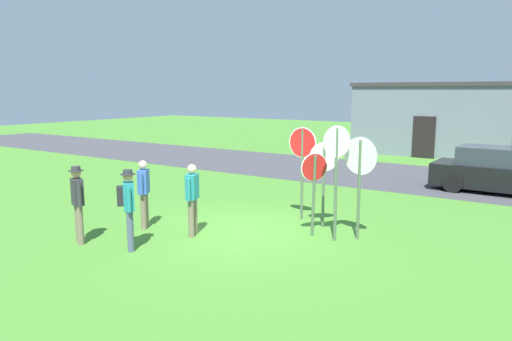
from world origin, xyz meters
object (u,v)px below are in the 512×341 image
stop_sign_leaning_left (314,181)px  person_in_dark_shirt (78,200)px  stop_sign_center_cluster (336,164)px  stop_sign_nearest (302,156)px  person_in_teal (128,204)px  stop_sign_far_back (324,170)px  person_in_blue (192,196)px  stop_sign_tallest (360,169)px  person_holding_notes (144,190)px  parked_car_on_street (500,172)px

stop_sign_leaning_left → person_in_dark_shirt: size_ratio=1.13×
stop_sign_center_cluster → stop_sign_nearest: stop_sign_center_cluster is taller
person_in_teal → person_in_dark_shirt: 1.31m
stop_sign_far_back → person_in_blue: stop_sign_far_back is taller
stop_sign_nearest → person_in_teal: size_ratio=1.40×
stop_sign_tallest → person_in_teal: bearing=-137.6°
person_holding_notes → stop_sign_center_cluster: bearing=21.2°
parked_car_on_street → stop_sign_tallest: size_ratio=1.85×
stop_sign_center_cluster → person_in_blue: bearing=-152.9°
stop_sign_center_cluster → person_holding_notes: size_ratio=1.54×
parked_car_on_street → person_in_teal: 12.32m
person_in_dark_shirt → person_in_teal: bearing=13.3°
stop_sign_center_cluster → person_in_blue: stop_sign_center_cluster is taller
parked_car_on_street → stop_sign_center_cluster: 8.29m
stop_sign_far_back → stop_sign_center_cluster: bearing=-50.5°
stop_sign_center_cluster → parked_car_on_street: bearing=72.9°
stop_sign_center_cluster → person_in_teal: (-3.36, -3.02, -0.76)m
parked_car_on_street → stop_sign_nearest: bearing=-120.3°
stop_sign_far_back → person_in_teal: 4.71m
person_in_dark_shirt → person_holding_notes: size_ratio=1.03×
stop_sign_center_cluster → stop_sign_leaning_left: 0.71m
stop_sign_far_back → parked_car_on_street: bearing=66.0°
stop_sign_center_cluster → stop_sign_far_back: size_ratio=1.23×
stop_sign_far_back → stop_sign_leaning_left: size_ratio=1.08×
parked_car_on_street → stop_sign_far_back: (-3.11, -7.01, 0.76)m
stop_sign_far_back → person_in_blue: bearing=-133.4°
stop_sign_nearest → person_in_teal: 4.65m
person_in_teal → stop_sign_tallest: bearing=42.4°
stop_sign_leaning_left → person_in_blue: size_ratio=1.16×
stop_sign_center_cluster → person_in_blue: size_ratio=1.54×
person_in_blue → person_in_dark_shirt: bearing=-133.2°
stop_sign_center_cluster → stop_sign_nearest: size_ratio=1.07×
stop_sign_tallest → stop_sign_center_cluster: (-0.39, -0.41, 0.14)m
stop_sign_leaning_left → person_in_dark_shirt: bearing=-140.6°
stop_sign_tallest → person_holding_notes: 5.20m
person_in_blue → stop_sign_far_back: bearing=46.6°
stop_sign_center_cluster → stop_sign_leaning_left: size_ratio=1.33×
stop_sign_center_cluster → person_in_dark_shirt: size_ratio=1.50×
person_in_dark_shirt → parked_car_on_street: bearing=57.8°
person_in_dark_shirt → stop_sign_center_cluster: bearing=35.6°
stop_sign_leaning_left → person_in_blue: bearing=-147.3°
person_holding_notes → stop_sign_far_back: bearing=35.0°
stop_sign_nearest → person_in_dark_shirt: stop_sign_nearest is taller
stop_sign_leaning_left → person_in_blue: 2.83m
stop_sign_leaning_left → person_in_dark_shirt: stop_sign_leaning_left is taller
person_in_blue → stop_sign_center_cluster: bearing=27.1°
stop_sign_far_back → stop_sign_leaning_left: (0.15, -0.82, -0.12)m
stop_sign_tallest → person_in_dark_shirt: stop_sign_tallest is taller
stop_sign_center_cluster → stop_sign_tallest: bearing=46.2°
stop_sign_tallest → person_in_blue: (-3.31, -1.90, -0.67)m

